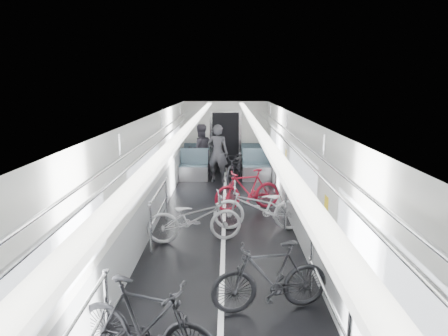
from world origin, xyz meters
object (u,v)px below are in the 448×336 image
(bike_right_mid, at_px, (259,207))
(bike_aisle, at_px, (237,167))
(bike_right_far, at_px, (248,190))
(bike_left_far, at_px, (195,218))
(person_standing, at_px, (218,153))
(bike_right_near, at_px, (270,277))
(person_seated, at_px, (200,150))
(bike_left_mid, at_px, (146,324))

(bike_right_mid, relative_size, bike_aisle, 1.02)
(bike_aisle, bearing_deg, bike_right_far, -68.07)
(bike_left_far, relative_size, bike_right_mid, 0.96)
(person_standing, bearing_deg, bike_aisle, -170.44)
(bike_right_near, distance_m, bike_right_far, 4.41)
(bike_left_far, height_order, bike_right_near, bike_right_near)
(person_standing, relative_size, person_seated, 1.04)
(bike_aisle, bearing_deg, bike_left_far, -83.15)
(bike_right_far, distance_m, person_standing, 2.97)
(bike_left_mid, xyz_separation_m, person_seated, (-0.03, 9.14, 0.35))
(person_standing, bearing_deg, person_seated, -37.61)
(bike_right_near, xyz_separation_m, person_standing, (-0.89, 7.24, 0.41))
(bike_right_near, bearing_deg, bike_right_mid, 166.87)
(bike_right_near, relative_size, person_seated, 0.94)
(bike_right_far, distance_m, bike_aisle, 2.79)
(person_standing, distance_m, person_seated, 0.98)
(bike_left_mid, relative_size, bike_right_near, 1.05)
(bike_right_mid, bearing_deg, bike_aisle, -174.58)
(bike_left_far, bearing_deg, bike_right_far, -39.37)
(bike_right_far, relative_size, person_seated, 0.97)
(bike_left_mid, distance_m, bike_right_far, 5.70)
(bike_left_far, relative_size, person_standing, 1.02)
(person_standing, bearing_deg, bike_left_mid, 101.27)
(bike_left_mid, height_order, bike_left_far, bike_left_mid)
(bike_left_mid, distance_m, person_seated, 9.15)
(bike_aisle, height_order, person_seated, person_seated)
(bike_right_near, xyz_separation_m, bike_right_far, (-0.09, 4.40, 0.02))
(bike_left_mid, height_order, person_standing, person_standing)
(bike_aisle, bearing_deg, bike_right_mid, -67.03)
(bike_right_near, relative_size, bike_aisle, 0.86)
(bike_left_mid, relative_size, bike_aisle, 0.90)
(bike_left_far, relative_size, bike_right_far, 1.10)
(bike_left_far, bearing_deg, person_seated, -7.45)
(bike_right_near, bearing_deg, person_standing, 175.42)
(bike_left_mid, xyz_separation_m, bike_left_far, (0.23, 3.53, -0.03))
(person_standing, bearing_deg, bike_right_near, 112.08)
(bike_left_far, height_order, person_seated, person_seated)
(bike_right_mid, height_order, person_standing, person_standing)
(bike_left_mid, bearing_deg, person_standing, 15.35)
(bike_left_far, bearing_deg, bike_right_near, -163.27)
(bike_aisle, bearing_deg, person_seated, 162.48)
(bike_right_near, bearing_deg, bike_left_mid, -63.59)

